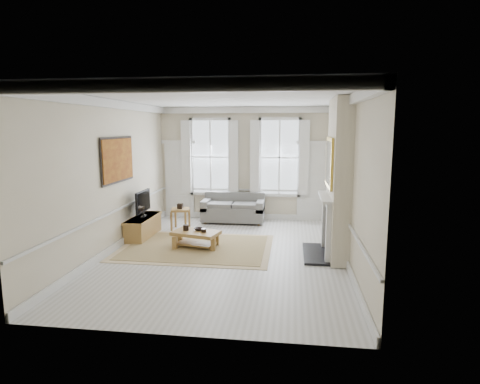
# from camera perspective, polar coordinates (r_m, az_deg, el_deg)

# --- Properties ---
(floor) EXTENTS (7.20, 7.20, 0.00)m
(floor) POSITION_cam_1_polar(r_m,az_deg,el_deg) (9.05, -2.07, -8.78)
(floor) COLOR #B7B5AD
(floor) RESTS_ON ground
(ceiling) EXTENTS (7.20, 7.20, 0.00)m
(ceiling) POSITION_cam_1_polar(r_m,az_deg,el_deg) (8.64, -2.21, 13.23)
(ceiling) COLOR white
(ceiling) RESTS_ON back_wall
(back_wall) EXTENTS (5.20, 0.00, 5.20)m
(back_wall) POSITION_cam_1_polar(r_m,az_deg,el_deg) (12.23, 0.69, 4.05)
(back_wall) COLOR beige
(back_wall) RESTS_ON floor
(left_wall) EXTENTS (0.00, 7.20, 7.20)m
(left_wall) POSITION_cam_1_polar(r_m,az_deg,el_deg) (9.47, -17.86, 2.13)
(left_wall) COLOR beige
(left_wall) RESTS_ON floor
(right_wall) EXTENTS (0.00, 7.20, 7.20)m
(right_wall) POSITION_cam_1_polar(r_m,az_deg,el_deg) (8.64, 15.13, 1.62)
(right_wall) COLOR beige
(right_wall) RESTS_ON floor
(window_left) EXTENTS (1.26, 0.20, 2.20)m
(window_left) POSITION_cam_1_polar(r_m,az_deg,el_deg) (12.33, -4.21, 5.00)
(window_left) COLOR #B2BCC6
(window_left) RESTS_ON back_wall
(window_right) EXTENTS (1.26, 0.20, 2.20)m
(window_right) POSITION_cam_1_polar(r_m,az_deg,el_deg) (12.08, 5.63, 4.90)
(window_right) COLOR #B2BCC6
(window_right) RESTS_ON back_wall
(door_left) EXTENTS (0.90, 0.08, 2.30)m
(door_left) POSITION_cam_1_polar(r_m,az_deg,el_deg) (12.65, -8.60, 1.62)
(door_left) COLOR silver
(door_left) RESTS_ON floor
(door_right) EXTENTS (0.90, 0.08, 2.30)m
(door_right) POSITION_cam_1_polar(r_m,az_deg,el_deg) (12.18, 10.28, 1.28)
(door_right) COLOR silver
(door_right) RESTS_ON floor
(painting) EXTENTS (0.05, 1.66, 1.06)m
(painting) POSITION_cam_1_polar(r_m,az_deg,el_deg) (9.69, -16.99, 4.40)
(painting) COLOR #AA6E1D
(painting) RESTS_ON left_wall
(chimney_breast) EXTENTS (0.35, 1.70, 3.38)m
(chimney_breast) POSITION_cam_1_polar(r_m,az_deg,el_deg) (8.81, 13.84, 1.81)
(chimney_breast) COLOR beige
(chimney_breast) RESTS_ON floor
(hearth) EXTENTS (0.55, 1.50, 0.05)m
(hearth) POSITION_cam_1_polar(r_m,az_deg,el_deg) (9.14, 10.75, -8.60)
(hearth) COLOR black
(hearth) RESTS_ON floor
(fireplace) EXTENTS (0.21, 1.45, 1.33)m
(fireplace) POSITION_cam_1_polar(r_m,az_deg,el_deg) (8.96, 12.16, -4.30)
(fireplace) COLOR silver
(fireplace) RESTS_ON floor
(mirror) EXTENTS (0.06, 1.26, 1.06)m
(mirror) POSITION_cam_1_polar(r_m,az_deg,el_deg) (8.76, 12.52, 4.12)
(mirror) COLOR gold
(mirror) RESTS_ON chimney_breast
(sofa) EXTENTS (1.82, 0.89, 0.85)m
(sofa) POSITION_cam_1_polar(r_m,az_deg,el_deg) (11.98, -0.92, -2.55)
(sofa) COLOR #595957
(sofa) RESTS_ON floor
(side_table) EXTENTS (0.57, 0.57, 0.58)m
(side_table) POSITION_cam_1_polar(r_m,az_deg,el_deg) (11.18, -8.49, -2.90)
(side_table) COLOR olive
(side_table) RESTS_ON floor
(rug) EXTENTS (3.50, 2.60, 0.02)m
(rug) POSITION_cam_1_polar(r_m,az_deg,el_deg) (9.53, -6.25, -7.82)
(rug) COLOR olive
(rug) RESTS_ON floor
(coffee_table) EXTENTS (1.18, 0.86, 0.40)m
(coffee_table) POSITION_cam_1_polar(r_m,az_deg,el_deg) (9.45, -6.29, -6.04)
(coffee_table) COLOR olive
(coffee_table) RESTS_ON rug
(ceramic_pot_a) EXTENTS (0.13, 0.13, 0.13)m
(ceramic_pot_a) POSITION_cam_1_polar(r_m,az_deg,el_deg) (9.52, -7.70, -5.05)
(ceramic_pot_a) COLOR black
(ceramic_pot_a) RESTS_ON coffee_table
(ceramic_pot_b) EXTENTS (0.12, 0.12, 0.09)m
(ceramic_pot_b) POSITION_cam_1_polar(r_m,az_deg,el_deg) (9.33, -5.17, -5.46)
(ceramic_pot_b) COLOR black
(ceramic_pot_b) RESTS_ON coffee_table
(bowl) EXTENTS (0.27, 0.27, 0.06)m
(bowl) POSITION_cam_1_polar(r_m,az_deg,el_deg) (9.50, -5.86, -5.28)
(bowl) COLOR black
(bowl) RESTS_ON coffee_table
(tv_stand) EXTENTS (0.47, 1.47, 0.52)m
(tv_stand) POSITION_cam_1_polar(r_m,az_deg,el_deg) (10.65, -13.61, -4.83)
(tv_stand) COLOR olive
(tv_stand) RESTS_ON floor
(tv) EXTENTS (0.08, 0.90, 0.68)m
(tv) POSITION_cam_1_polar(r_m,az_deg,el_deg) (10.50, -13.63, -1.35)
(tv) COLOR black
(tv) RESTS_ON tv_stand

